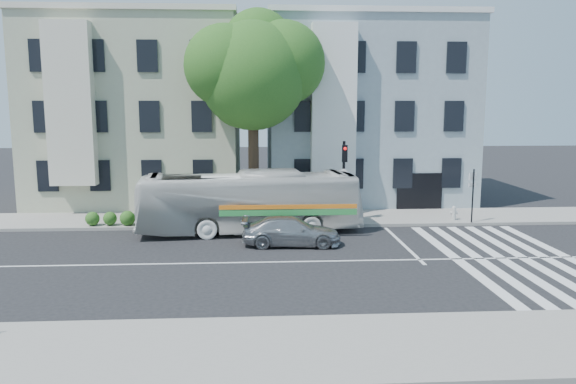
{
  "coord_description": "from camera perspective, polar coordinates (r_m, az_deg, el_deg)",
  "views": [
    {
      "loc": [
        0.05,
        -21.05,
        6.04
      ],
      "look_at": [
        1.45,
        2.23,
        2.4
      ],
      "focal_mm": 35.0,
      "sensor_mm": 36.0,
      "label": 1
    }
  ],
  "objects": [
    {
      "name": "ground",
      "position": [
        21.9,
        -3.45,
        -7.16
      ],
      "size": [
        120.0,
        120.0,
        0.0
      ],
      "primitive_type": "plane",
      "color": "black",
      "rests_on": "ground"
    },
    {
      "name": "street_tree",
      "position": [
        29.84,
        -3.49,
        12.3
      ],
      "size": [
        7.3,
        5.9,
        11.1
      ],
      "color": "#2D2116",
      "rests_on": "ground"
    },
    {
      "name": "sedan",
      "position": [
        24.31,
        0.33,
        -4.01
      ],
      "size": [
        1.98,
        4.37,
        1.24
      ],
      "primitive_type": "imported",
      "rotation": [
        0.0,
        0.0,
        1.51
      ],
      "color": "#A3A5A9",
      "rests_on": "ground"
    },
    {
      "name": "building_right",
      "position": [
        36.72,
        7.55,
        7.95
      ],
      "size": [
        12.0,
        10.0,
        11.0
      ],
      "primitive_type": "cube",
      "color": "#84939D",
      "rests_on": "ground"
    },
    {
      "name": "sidewalk_near",
      "position": [
        14.35,
        -3.44,
        -15.72
      ],
      "size": [
        80.0,
        4.0,
        0.15
      ],
      "primitive_type": "cube",
      "color": "gray",
      "rests_on": "ground"
    },
    {
      "name": "traffic_signal",
      "position": [
        28.52,
        5.71,
        2.16
      ],
      "size": [
        0.44,
        0.53,
        4.22
      ],
      "rotation": [
        0.0,
        0.0,
        -0.14
      ],
      "color": "black",
      "rests_on": "ground"
    },
    {
      "name": "bus",
      "position": [
        26.64,
        -3.94,
        -1.03
      ],
      "size": [
        3.5,
        10.74,
        2.94
      ],
      "primitive_type": "imported",
      "rotation": [
        0.0,
        0.0,
        1.67
      ],
      "color": "silver",
      "rests_on": "ground"
    },
    {
      "name": "fire_hydrant",
      "position": [
        30.18,
        16.48,
        -2.04
      ],
      "size": [
        0.39,
        0.23,
        0.72
      ],
      "rotation": [
        0.0,
        0.0,
        -0.02
      ],
      "color": "#B5B6B1",
      "rests_on": "sidewalk_far"
    },
    {
      "name": "sidewalk_far",
      "position": [
        29.65,
        -3.46,
        -2.75
      ],
      "size": [
        80.0,
        4.0,
        0.15
      ],
      "primitive_type": "cube",
      "color": "gray",
      "rests_on": "ground"
    },
    {
      "name": "hedge",
      "position": [
        28.32,
        -10.94,
        -2.57
      ],
      "size": [
        8.17,
        4.05,
        0.7
      ],
      "primitive_type": null,
      "rotation": [
        0.0,
        0.0,
        0.4
      ],
      "color": "#24551B",
      "rests_on": "sidewalk_far"
    },
    {
      "name": "building_left",
      "position": [
        36.73,
        -14.63,
        7.75
      ],
      "size": [
        12.0,
        10.0,
        11.0
      ],
      "primitive_type": "cube",
      "color": "#A5A68B",
      "rests_on": "ground"
    },
    {
      "name": "far_sign_pole",
      "position": [
        29.6,
        18.26,
        0.29
      ],
      "size": [
        0.47,
        0.25,
        2.72
      ],
      "rotation": [
        0.0,
        0.0,
        0.38
      ],
      "color": "black",
      "rests_on": "sidewalk_far"
    }
  ]
}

